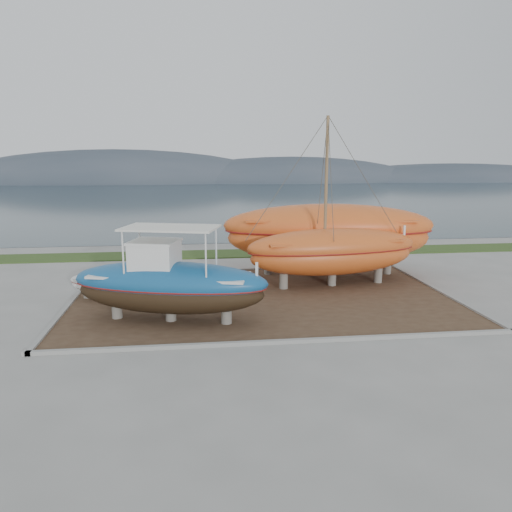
{
  "coord_description": "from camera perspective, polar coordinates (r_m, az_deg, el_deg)",
  "views": [
    {
      "loc": [
        -3.23,
        -19.33,
        6.79
      ],
      "look_at": [
        -0.33,
        4.0,
        2.12
      ],
      "focal_mm": 35.0,
      "sensor_mm": 36.0,
      "label": 1
    }
  ],
  "objects": [
    {
      "name": "dirt_patch",
      "position": [
        24.51,
        0.77,
        -4.79
      ],
      "size": [
        18.0,
        12.0,
        0.06
      ],
      "primitive_type": "cube",
      "color": "#422D1E",
      "rests_on": "ground"
    },
    {
      "name": "grass_strip",
      "position": [
        35.63,
        -1.75,
        0.3
      ],
      "size": [
        44.0,
        3.0,
        0.08
      ],
      "primitive_type": "cube",
      "color": "#284219",
      "rests_on": "ground"
    },
    {
      "name": "sea",
      "position": [
        89.65,
        -5.04,
        6.84
      ],
      "size": [
        260.0,
        100.0,
        0.04
      ],
      "primitive_type": null,
      "color": "#1A2E35",
      "rests_on": "ground"
    },
    {
      "name": "curb_frame",
      "position": [
        24.49,
        0.77,
        -4.69
      ],
      "size": [
        18.6,
        12.6,
        0.15
      ],
      "primitive_type": null,
      "color": "gray",
      "rests_on": "ground"
    },
    {
      "name": "ground",
      "position": [
        20.74,
        2.3,
        -7.89
      ],
      "size": [
        140.0,
        140.0,
        0.0
      ],
      "primitive_type": "plane",
      "color": "gray",
      "rests_on": "ground"
    },
    {
      "name": "blue_caique",
      "position": [
        20.86,
        -9.86,
        -2.09
      ],
      "size": [
        8.63,
        4.69,
        3.97
      ],
      "primitive_type": null,
      "rotation": [
        0.0,
        0.0,
        -0.27
      ],
      "color": "#16538A",
      "rests_on": "dirt_patch"
    },
    {
      "name": "orange_bare_hull",
      "position": [
        29.25,
        8.28,
        1.79
      ],
      "size": [
        12.51,
        4.97,
        3.99
      ],
      "primitive_type": null,
      "rotation": [
        0.0,
        0.0,
        -0.11
      ],
      "color": "#CE561F",
      "rests_on": "dirt_patch"
    },
    {
      "name": "mountain_ridge",
      "position": [
        144.53,
        -5.86,
        8.47
      ],
      "size": [
        200.0,
        36.0,
        20.0
      ],
      "primitive_type": null,
      "color": "#333D49",
      "rests_on": "ground"
    },
    {
      "name": "white_dinghy",
      "position": [
        25.04,
        -16.39,
        -3.38
      ],
      "size": [
        4.35,
        2.81,
        1.22
      ],
      "primitive_type": null,
      "rotation": [
        0.0,
        0.0,
        -0.34
      ],
      "color": "white",
      "rests_on": "dirt_patch"
    },
    {
      "name": "orange_sailboat",
      "position": [
        26.3,
        8.93,
        5.98
      ],
      "size": [
        9.62,
        3.86,
        8.78
      ],
      "primitive_type": null,
      "rotation": [
        0.0,
        0.0,
        0.12
      ],
      "color": "#CE561F",
      "rests_on": "dirt_patch"
    }
  ]
}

